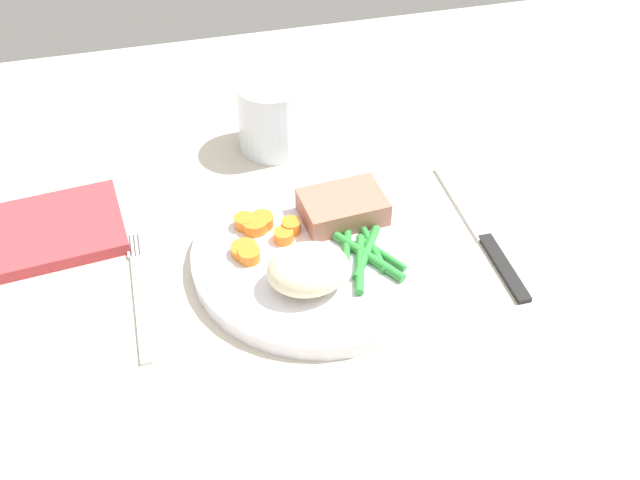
{
  "coord_description": "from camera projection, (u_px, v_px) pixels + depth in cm",
  "views": [
    {
      "loc": [
        -16.32,
        -50.22,
        50.65
      ],
      "look_at": [
        -3.91,
        -1.91,
        4.6
      ],
      "focal_mm": 41.13,
      "sensor_mm": 36.0,
      "label": 1
    }
  ],
  "objects": [
    {
      "name": "dining_table",
      "position": [
        353.0,
        247.0,
        0.72
      ],
      "size": [
        120.0,
        90.0,
        2.0
      ],
      "color": "beige",
      "rests_on": "ground"
    },
    {
      "name": "meat_portion",
      "position": [
        343.0,
        207.0,
        0.71
      ],
      "size": [
        8.38,
        6.26,
        2.45
      ],
      "primitive_type": "cube",
      "rotation": [
        0.0,
        0.0,
        0.08
      ],
      "color": "#A86B56",
      "rests_on": "dinner_plate"
    },
    {
      "name": "carrot_slices",
      "position": [
        260.0,
        233.0,
        0.69
      ],
      "size": [
        7.05,
        6.63,
        1.24
      ],
      "color": "orange",
      "rests_on": "dinner_plate"
    },
    {
      "name": "knife",
      "position": [
        481.0,
        232.0,
        0.72
      ],
      "size": [
        1.7,
        20.5,
        0.64
      ],
      "rotation": [
        0.0,
        0.0,
        -0.03
      ],
      "color": "black",
      "rests_on": "dining_table"
    },
    {
      "name": "mashed_potatoes",
      "position": [
        308.0,
        269.0,
        0.64
      ],
      "size": [
        7.32,
        5.91,
        3.82
      ],
      "primitive_type": "ellipsoid",
      "color": "beige",
      "rests_on": "dinner_plate"
    },
    {
      "name": "napkin",
      "position": [
        58.0,
        229.0,
        0.72
      ],
      "size": [
        13.5,
        11.85,
        1.29
      ],
      "primitive_type": "cube",
      "rotation": [
        0.0,
        0.0,
        0.1
      ],
      "color": "#B2383D",
      "rests_on": "dining_table"
    },
    {
      "name": "dinner_plate",
      "position": [
        320.0,
        254.0,
        0.69
      ],
      "size": [
        24.15,
        24.15,
        1.6
      ],
      "primitive_type": "cylinder",
      "color": "white",
      "rests_on": "dining_table"
    },
    {
      "name": "water_glass",
      "position": [
        273.0,
        120.0,
        0.81
      ],
      "size": [
        7.92,
        7.92,
        8.0
      ],
      "color": "silver",
      "rests_on": "dining_table"
    },
    {
      "name": "fork",
      "position": [
        140.0,
        293.0,
        0.66
      ],
      "size": [
        1.44,
        16.6,
        0.4
      ],
      "rotation": [
        0.0,
        0.0,
        -0.06
      ],
      "color": "silver",
      "rests_on": "dining_table"
    },
    {
      "name": "green_beans",
      "position": [
        365.0,
        254.0,
        0.67
      ],
      "size": [
        6.05,
        9.19,
        0.86
      ],
      "color": "#2D8C38",
      "rests_on": "dinner_plate"
    }
  ]
}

